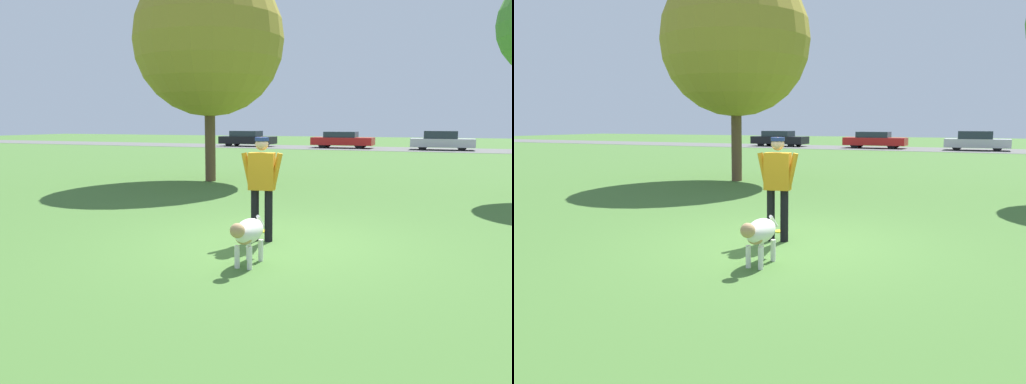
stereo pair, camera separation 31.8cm
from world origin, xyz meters
The scene contains 9 objects.
ground_plane centered at (0.00, 0.00, 0.00)m, with size 120.00×120.00×0.00m, color #426B2D.
far_road_strip centered at (0.00, 29.98, 0.01)m, with size 120.00×6.00×0.01m.
person centered at (-0.22, 0.11, 1.00)m, with size 0.68×0.28×1.68m.
dog centered at (0.12, -1.25, 0.45)m, with size 0.35×1.09×0.65m.
frisbee centered at (-0.47, 0.77, 0.01)m, with size 0.21×0.21×0.02m.
tree_near_left centered at (-4.87, 7.31, 4.49)m, with size 4.80×4.80×6.90m.
parked_car_black centered at (-13.29, 30.03, 0.62)m, with size 4.52×1.87×1.24m.
parked_car_red centered at (-5.53, 30.08, 0.62)m, with size 4.56×1.76×1.23m.
parked_car_silver centered at (1.52, 29.96, 0.65)m, with size 4.25×1.85×1.33m.
Camera 2 is at (2.98, -7.14, 1.91)m, focal length 35.00 mm.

